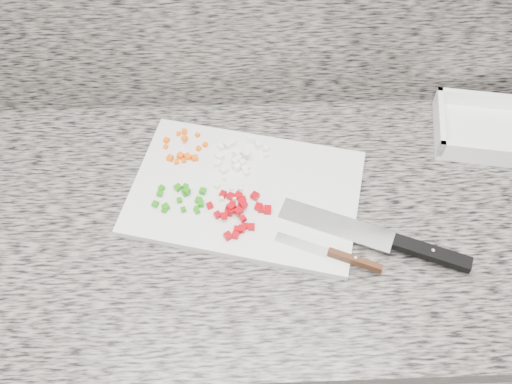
% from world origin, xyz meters
% --- Properties ---
extents(cabinet, '(3.92, 0.62, 0.86)m').
position_xyz_m(cabinet, '(0.00, 1.44, 0.43)').
color(cabinet, silver).
rests_on(cabinet, ground).
extents(countertop, '(3.96, 0.64, 0.04)m').
position_xyz_m(countertop, '(0.00, 1.44, 0.88)').
color(countertop, slate).
rests_on(countertop, cabinet).
extents(cutting_board, '(0.49, 0.39, 0.01)m').
position_xyz_m(cutting_board, '(0.01, 1.49, 0.91)').
color(cutting_board, silver).
rests_on(cutting_board, countertop).
extents(carrot_pile, '(0.09, 0.09, 0.02)m').
position_xyz_m(carrot_pile, '(-0.11, 1.59, 0.92)').
color(carrot_pile, '#FF5F05').
rests_on(carrot_pile, cutting_board).
extents(onion_pile, '(0.11, 0.10, 0.02)m').
position_xyz_m(onion_pile, '(-0.00, 1.56, 0.92)').
color(onion_pile, white).
rests_on(onion_pile, cutting_board).
extents(green_pepper_pile, '(0.10, 0.07, 0.02)m').
position_xyz_m(green_pepper_pile, '(-0.11, 1.47, 0.92)').
color(green_pepper_pile, '#1C820B').
rests_on(green_pepper_pile, cutting_board).
extents(red_pepper_pile, '(0.12, 0.11, 0.02)m').
position_xyz_m(red_pepper_pile, '(-0.00, 1.43, 0.92)').
color(red_pepper_pile, '#A9020B').
rests_on(red_pepper_pile, cutting_board).
extents(garlic_pile, '(0.06, 0.06, 0.01)m').
position_xyz_m(garlic_pile, '(-0.01, 1.48, 0.92)').
color(garlic_pile, beige).
rests_on(garlic_pile, cutting_board).
extents(chef_knife, '(0.34, 0.17, 0.02)m').
position_xyz_m(chef_knife, '(0.28, 1.35, 0.92)').
color(chef_knife, silver).
rests_on(chef_knife, cutting_board).
extents(paring_knife, '(0.19, 0.09, 0.02)m').
position_xyz_m(paring_knife, '(0.18, 1.33, 0.92)').
color(paring_knife, silver).
rests_on(paring_knife, cutting_board).
extents(tray, '(0.25, 0.20, 0.05)m').
position_xyz_m(tray, '(0.53, 1.62, 0.92)').
color(tray, white).
rests_on(tray, countertop).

